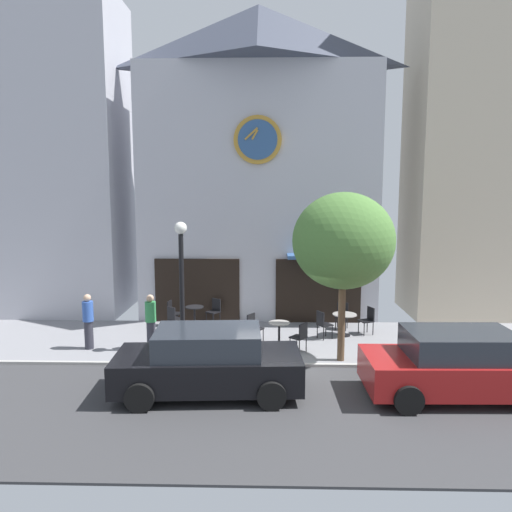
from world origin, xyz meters
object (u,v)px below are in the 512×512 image
cafe_chair_outer (300,335)px  cafe_chair_right_end (174,317)px  parked_car_black (208,362)px  cafe_chair_corner (368,318)px  cafe_chair_left_end (172,311)px  cafe_chair_near_tree (253,326)px  pedestrian_green (151,321)px  cafe_table_center_left (195,314)px  cafe_table_leftmost (279,330)px  cafe_chair_near_lamp (215,309)px  parked_car_red (459,365)px  cafe_table_center (345,320)px  street_lamp (182,287)px  pedestrian_blue (88,321)px  cafe_chair_mid_row (342,314)px  cafe_chair_facing_wall (323,323)px  street_tree (343,241)px

cafe_chair_outer → cafe_chair_right_end: same height
cafe_chair_outer → parked_car_black: 3.76m
cafe_chair_corner → cafe_chair_left_end: same height
cafe_chair_near_tree → pedestrian_green: size_ratio=0.54×
cafe_table_center_left → cafe_table_leftmost: 3.42m
cafe_chair_near_lamp → parked_car_red: parked_car_red is taller
cafe_table_center_left → cafe_table_center: bearing=-8.1°
cafe_chair_right_end → parked_car_red: parked_car_red is taller
cafe_table_leftmost → cafe_chair_near_tree: size_ratio=0.83×
street_lamp → parked_car_black: (1.13, -2.98, -1.19)m
cafe_chair_corner → pedestrian_blue: pedestrian_blue is taller
cafe_chair_right_end → parked_car_black: size_ratio=0.20×
cafe_chair_mid_row → cafe_table_leftmost: bearing=-138.1°
cafe_chair_left_end → parked_car_black: size_ratio=0.20×
cafe_chair_outer → cafe_chair_left_end: (-4.31, 2.72, 0.00)m
street_lamp → cafe_chair_right_end: size_ratio=4.27×
cafe_chair_right_end → cafe_chair_near_tree: bearing=-19.5°
cafe_chair_left_end → cafe_chair_outer: bearing=-32.3°
cafe_chair_right_end → cafe_chair_near_lamp: bearing=42.5°
cafe_chair_right_end → parked_car_red: size_ratio=0.21×
cafe_chair_facing_wall → cafe_chair_left_end: size_ratio=1.00×
cafe_chair_corner → cafe_chair_outer: bearing=-140.5°
parked_car_black → cafe_table_leftmost: bearing=63.8°
cafe_chair_corner → cafe_chair_left_end: bearing=173.4°
cafe_chair_near_tree → parked_car_black: bearing=-103.5°
pedestrian_green → parked_car_red: pedestrian_green is taller
cafe_table_leftmost → cafe_chair_near_tree: (-0.79, 0.38, 0.02)m
cafe_chair_right_end → cafe_chair_near_tree: 2.85m
cafe_table_center → cafe_chair_mid_row: bearing=87.0°
cafe_chair_corner → pedestrian_blue: size_ratio=0.54×
cafe_chair_corner → cafe_chair_left_end: 6.71m
cafe_chair_outer → pedestrian_blue: size_ratio=0.54×
cafe_table_center → cafe_chair_facing_wall: (-0.75, -0.35, -0.01)m
cafe_table_leftmost → cafe_table_center: size_ratio=0.96×
cafe_table_center_left → cafe_chair_mid_row: size_ratio=0.86×
cafe_chair_left_end → pedestrian_blue: (-2.02, -2.50, 0.33)m
cafe_chair_left_end → pedestrian_green: (-0.14, -2.51, 0.33)m
parked_car_red → pedestrian_green: bearing=158.0°
cafe_chair_mid_row → pedestrian_green: 6.49m
cafe_chair_mid_row → cafe_chair_near_tree: same height
cafe_chair_facing_wall → parked_car_black: bearing=-126.1°
parked_car_red → cafe_chair_left_end: bearing=143.7°
street_lamp → street_tree: 4.81m
cafe_table_center_left → cafe_chair_outer: cafe_chair_outer is taller
cafe_chair_right_end → parked_car_black: (1.76, -4.83, 0.23)m
cafe_chair_facing_wall → cafe_chair_right_end: same height
cafe_chair_right_end → street_lamp: bearing=-71.2°
cafe_table_center_left → parked_car_red: size_ratio=0.18×
cafe_chair_near_lamp → cafe_chair_near_tree: size_ratio=1.00×
pedestrian_blue → parked_car_red: 10.27m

